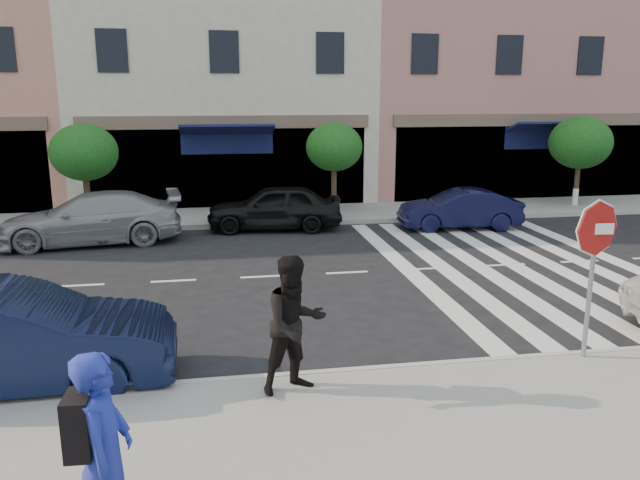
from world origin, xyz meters
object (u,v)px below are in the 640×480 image
Objects in this scene: car_far_mid at (275,207)px; car_far_left at (91,218)px; walker at (295,324)px; car_far_right at (460,209)px; car_near_mid at (8,339)px; photographer at (105,456)px; stop_sign at (595,244)px.

car_far_left is at bearing -73.28° from car_far_mid.
car_far_right is (6.52, 10.26, -0.49)m from walker.
car_near_mid reaches higher than car_far_mid.
car_far_left is (-2.43, 12.96, -0.39)m from photographer.
walker is at bearing 2.02° from car_far_mid.
car_far_left is (-8.99, 9.80, -1.24)m from stop_sign.
stop_sign is 1.30× the size of walker.
car_far_left is (-0.50, 9.13, -0.04)m from car_near_mid.
car_near_mid is at bearing -179.48° from stop_sign.
car_far_mid is at bearing 114.12° from stop_sign.
car_near_mid is at bearing 144.97° from walker.
stop_sign reaches higher than walker.
car_far_mid is at bearing -8.90° from photographer.
car_far_mid is at bearing 64.99° from walker.
photographer is 14.22m from car_far_mid.
car_far_left is at bearing 137.55° from stop_sign.
walker reaches higher than car_far_right.
photographer is 1.01× the size of walker.
stop_sign is 0.54× the size of car_near_mid.
stop_sign reaches higher than car_far_left.
walker is (2.00, 2.83, -0.01)m from photographer.
stop_sign is 4.64m from walker.
stop_sign reaches higher than photographer.
car_near_mid is at bearing 29.34° from photographer.
photographer reaches higher than car_far_left.
photographer is at bearing -5.22° from car_far_mid.
car_far_left is 1.32× the size of car_far_right.
walker is 12.17m from car_far_right.
walker is 0.42× the size of car_near_mid.
photographer is at bearing -146.07° from walker.
photographer is 13.19m from car_far_left.
car_far_mid is at bearing -93.77° from car_far_right.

